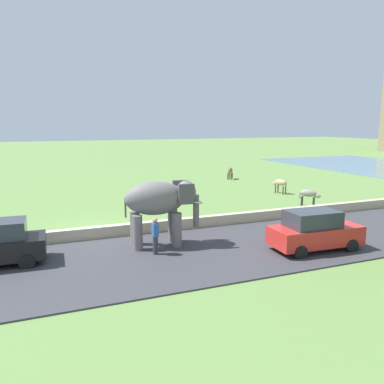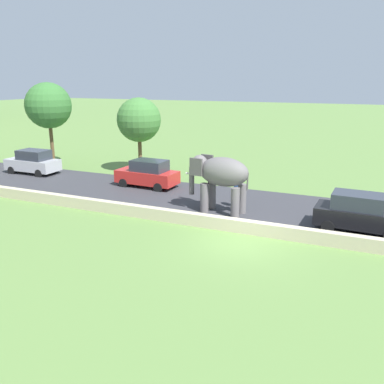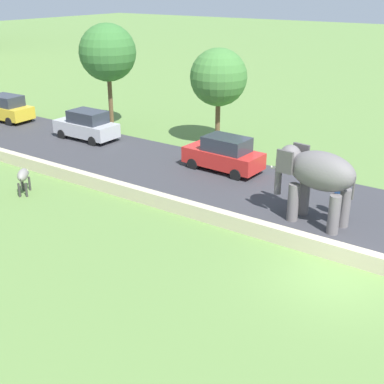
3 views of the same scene
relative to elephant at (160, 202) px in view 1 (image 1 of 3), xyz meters
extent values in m
plane|color=#608442|center=(-3.45, -2.27, -2.04)|extent=(220.00, 220.00, 0.00)
cube|color=beige|center=(-2.25, 15.73, -1.74)|extent=(0.40, 110.00, 0.60)
ellipsoid|color=slate|center=(-0.03, -0.22, 0.20)|extent=(1.71, 2.85, 1.50)
cylinder|color=slate|center=(-0.34, 0.70, -1.24)|extent=(0.44, 0.44, 1.60)
cylinder|color=slate|center=(0.49, 0.60, -1.24)|extent=(0.44, 0.44, 1.60)
cylinder|color=slate|center=(-0.55, -1.04, -1.24)|extent=(0.44, 0.44, 1.60)
cylinder|color=slate|center=(0.29, -1.14, -1.24)|extent=(0.44, 0.44, 1.60)
ellipsoid|color=slate|center=(0.14, 1.18, 0.39)|extent=(1.10, 1.01, 1.10)
cube|color=#504C4C|center=(-0.47, 1.12, 0.43)|extent=(0.20, 0.71, 0.90)
cube|color=#504C4C|center=(0.72, 0.98, 0.43)|extent=(0.20, 0.71, 0.90)
cylinder|color=slate|center=(0.20, 1.65, -0.50)|extent=(0.28, 0.28, 1.50)
cone|color=silver|center=(-0.03, 1.61, -0.05)|extent=(0.19, 0.57, 0.17)
cone|color=silver|center=(0.41, 1.56, -0.05)|extent=(0.19, 0.57, 0.17)
cylinder|color=#504C4C|center=(-0.18, -1.54, -0.15)|extent=(0.08, 0.08, 0.90)
cylinder|color=#33333D|center=(1.11, -0.59, -1.61)|extent=(0.22, 0.22, 0.85)
cube|color=#2D569E|center=(1.11, -0.59, -0.91)|extent=(0.36, 0.22, 0.56)
sphere|color=tan|center=(1.11, -0.59, -0.52)|extent=(0.22, 0.22, 0.22)
cube|color=red|center=(3.12, 6.08, -1.34)|extent=(1.87, 4.07, 0.80)
cube|color=#2D333D|center=(3.11, 5.88, -0.59)|extent=(1.54, 2.26, 0.70)
cylinder|color=black|center=(2.37, 7.42, -1.74)|extent=(0.21, 0.61, 0.60)
cylinder|color=black|center=(3.99, 7.35, -1.74)|extent=(0.21, 0.61, 0.60)
cylinder|color=black|center=(2.26, 4.82, -1.74)|extent=(0.21, 0.61, 0.60)
cylinder|color=black|center=(3.87, 4.75, -1.74)|extent=(0.21, 0.61, 0.60)
cylinder|color=black|center=(0.84, -5.61, -1.74)|extent=(0.21, 0.61, 0.60)
cylinder|color=black|center=(-0.78, -5.54, -1.74)|extent=(0.21, 0.61, 0.60)
ellipsoid|color=tan|center=(-9.29, 12.92, -1.14)|extent=(1.18, 0.71, 0.50)
cylinder|color=#493D2C|center=(-9.63, 12.68, -1.71)|extent=(0.10, 0.10, 0.65)
cylinder|color=#493D2C|center=(-9.70, 12.97, -1.71)|extent=(0.10, 0.10, 0.65)
cylinder|color=#493D2C|center=(-8.88, 12.87, -1.71)|extent=(0.10, 0.10, 0.65)
cylinder|color=#493D2C|center=(-8.96, 13.17, -1.71)|extent=(0.10, 0.10, 0.65)
ellipsoid|color=tan|center=(-9.90, 12.76, -1.29)|extent=(0.45, 0.33, 0.26)
cone|color=beige|center=(-9.88, 12.67, -1.12)|extent=(0.04, 0.04, 0.12)
cone|color=beige|center=(-9.93, 12.85, -1.12)|extent=(0.04, 0.04, 0.12)
cylinder|color=#493D2C|center=(-8.77, 13.06, -1.34)|extent=(0.04, 0.04, 0.45)
ellipsoid|color=brown|center=(-18.10, 13.05, -1.14)|extent=(1.14, 1.01, 0.50)
cylinder|color=#302014|center=(-17.70, 12.94, -1.71)|extent=(0.10, 0.10, 0.65)
cylinder|color=#302014|center=(-17.88, 12.69, -1.71)|extent=(0.10, 0.10, 0.65)
cylinder|color=#302014|center=(-18.31, 13.40, -1.71)|extent=(0.10, 0.10, 0.65)
cylinder|color=#302014|center=(-18.50, 13.15, -1.71)|extent=(0.10, 0.10, 0.65)
ellipsoid|color=brown|center=(-17.59, 12.67, -1.29)|extent=(0.46, 0.43, 0.26)
cone|color=beige|center=(-17.54, 12.74, -1.12)|extent=(0.04, 0.04, 0.12)
cone|color=beige|center=(-17.65, 12.59, -1.12)|extent=(0.04, 0.04, 0.12)
cylinder|color=#302014|center=(-18.53, 13.37, -1.34)|extent=(0.04, 0.04, 0.45)
ellipsoid|color=gray|center=(-4.57, 11.82, -1.14)|extent=(1.12, 1.05, 0.50)
cylinder|color=#373533|center=(-4.38, 12.19, -1.71)|extent=(0.10, 0.10, 0.65)
cylinder|color=#373533|center=(-4.18, 11.95, -1.71)|extent=(0.10, 0.10, 0.65)
cylinder|color=#373533|center=(-4.96, 11.68, -1.71)|extent=(0.10, 0.10, 0.65)
cylinder|color=#373533|center=(-4.76, 11.45, -1.71)|extent=(0.10, 0.10, 0.65)
ellipsoid|color=gray|center=(-4.09, 12.23, -1.29)|extent=(0.46, 0.44, 0.26)
cone|color=beige|center=(-4.15, 12.30, -1.12)|extent=(0.04, 0.04, 0.12)
cone|color=beige|center=(-4.03, 12.17, -1.12)|extent=(0.04, 0.04, 0.12)
cylinder|color=#373533|center=(-4.98, 11.46, -1.34)|extent=(0.04, 0.04, 0.45)
camera|label=1|loc=(16.37, -5.16, 3.49)|focal=36.62mm
camera|label=2|loc=(-19.24, -6.83, 4.75)|focal=38.12mm
camera|label=3|loc=(-17.80, -6.65, 6.84)|focal=48.00mm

